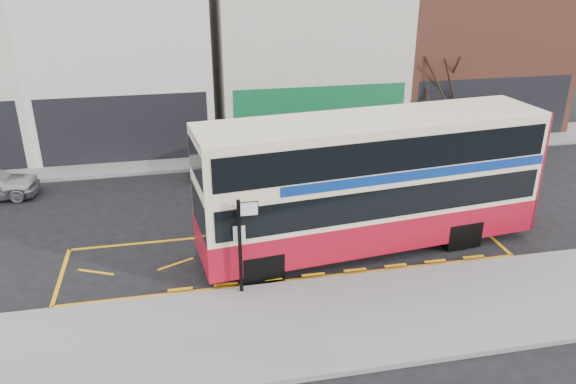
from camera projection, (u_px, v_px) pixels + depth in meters
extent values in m
plane|color=black|center=(299.00, 279.00, 16.75)|extent=(120.00, 120.00, 0.00)
cube|color=gray|center=(319.00, 322.00, 14.66)|extent=(40.00, 4.00, 0.15)
cube|color=gray|center=(302.00, 283.00, 16.39)|extent=(40.00, 0.15, 0.15)
cube|color=gray|center=(249.00, 155.00, 26.61)|extent=(50.00, 3.00, 0.15)
cube|color=silver|center=(123.00, 50.00, 27.43)|extent=(8.00, 8.00, 9.00)
cube|color=black|center=(125.00, 131.00, 25.00)|extent=(7.36, 0.06, 3.20)
cube|color=black|center=(126.00, 135.00, 25.10)|extent=(5.60, 0.04, 2.00)
cube|color=silver|center=(302.00, 49.00, 29.19)|extent=(9.00, 8.00, 8.50)
cube|color=#126638|center=(321.00, 119.00, 26.67)|extent=(8.28, 0.06, 3.20)
cube|color=black|center=(320.00, 123.00, 26.76)|extent=(6.30, 0.04, 2.00)
cube|color=#934E3B|center=(460.00, 53.00, 31.05)|extent=(9.00, 8.00, 7.50)
cube|color=black|center=(493.00, 109.00, 28.33)|extent=(8.28, 0.06, 3.20)
cube|color=black|center=(492.00, 113.00, 28.43)|extent=(6.30, 0.04, 2.00)
cube|color=#FFEDC2|center=(371.00, 180.00, 17.67)|extent=(11.15, 3.67, 4.03)
cube|color=#A70D21|center=(368.00, 221.00, 18.26)|extent=(11.20, 3.72, 1.09)
cube|color=#A70D21|center=(516.00, 161.00, 19.21)|extent=(0.34, 2.52, 4.03)
cube|color=black|center=(371.00, 188.00, 17.78)|extent=(10.73, 3.69, 0.95)
cube|color=black|center=(373.00, 143.00, 17.19)|extent=(10.73, 3.69, 1.00)
cube|color=navy|center=(401.00, 161.00, 17.75)|extent=(8.98, 3.48, 0.30)
cube|color=black|center=(200.00, 218.00, 16.34)|extent=(0.31, 2.28, 1.59)
cube|color=black|center=(196.00, 162.00, 15.65)|extent=(0.31, 2.28, 1.00)
cube|color=black|center=(198.00, 188.00, 15.97)|extent=(0.24, 1.74, 0.35)
cube|color=#FFEDC2|center=(375.00, 119.00, 16.89)|extent=(11.14, 3.57, 0.12)
cylinder|color=black|center=(263.00, 268.00, 16.34)|extent=(1.02, 0.39, 1.00)
cylinder|color=black|center=(245.00, 234.00, 18.30)|extent=(1.02, 0.39, 1.00)
cylinder|color=black|center=(463.00, 235.00, 18.25)|extent=(1.02, 0.39, 1.00)
cylinder|color=black|center=(427.00, 207.00, 20.21)|extent=(1.02, 0.39, 1.00)
cube|color=black|center=(240.00, 247.00, 15.34)|extent=(0.09, 0.09, 2.82)
cube|color=white|center=(249.00, 209.00, 14.94)|extent=(0.51, 0.04, 0.41)
cube|color=white|center=(239.00, 234.00, 15.24)|extent=(0.33, 0.03, 0.47)
imported|color=#3A3D41|center=(243.00, 157.00, 24.40)|extent=(4.66, 2.17, 1.48)
imported|color=silver|center=(418.00, 148.00, 25.53)|extent=(5.38, 3.06, 1.47)
cylinder|color=#332316|center=(433.00, 123.00, 28.16)|extent=(0.24, 0.24, 2.08)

